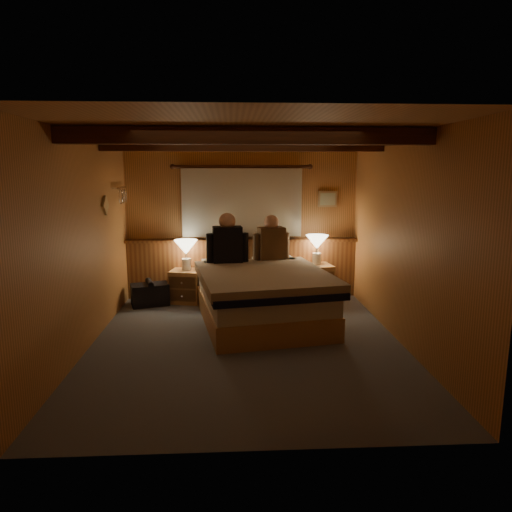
{
  "coord_description": "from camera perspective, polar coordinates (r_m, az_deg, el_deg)",
  "views": [
    {
      "loc": [
        -0.16,
        -5.06,
        1.98
      ],
      "look_at": [
        0.13,
        0.4,
        0.96
      ],
      "focal_mm": 32.0,
      "sensor_mm": 36.0,
      "label": 1
    }
  ],
  "objects": [
    {
      "name": "floor",
      "position": [
        5.44,
        -1.18,
        -10.82
      ],
      "size": [
        4.2,
        4.2,
        0.0
      ],
      "primitive_type": "plane",
      "color": "#50555F",
      "rests_on": "ground"
    },
    {
      "name": "ceiling",
      "position": [
        5.08,
        -1.29,
        15.29
      ],
      "size": [
        4.2,
        4.2,
        0.0
      ],
      "primitive_type": "plane",
      "rotation": [
        3.14,
        0.0,
        0.0
      ],
      "color": "#BD8147",
      "rests_on": "wall_back"
    },
    {
      "name": "wall_back",
      "position": [
        7.2,
        -1.77,
        4.32
      ],
      "size": [
        3.6,
        0.0,
        3.6
      ],
      "primitive_type": "plane",
      "rotation": [
        1.57,
        0.0,
        0.0
      ],
      "color": "#CB8449",
      "rests_on": "floor"
    },
    {
      "name": "wall_left",
      "position": [
        5.38,
        -20.79,
        1.52
      ],
      "size": [
        0.0,
        4.2,
        4.2
      ],
      "primitive_type": "plane",
      "rotation": [
        1.57,
        0.0,
        1.57
      ],
      "color": "#CB8449",
      "rests_on": "floor"
    },
    {
      "name": "wall_right",
      "position": [
        5.48,
        17.94,
        1.85
      ],
      "size": [
        0.0,
        4.2,
        4.2
      ],
      "primitive_type": "plane",
      "rotation": [
        1.57,
        0.0,
        -1.57
      ],
      "color": "#CB8449",
      "rests_on": "floor"
    },
    {
      "name": "wall_front",
      "position": [
        3.06,
        0.03,
        -4.18
      ],
      "size": [
        3.6,
        0.0,
        3.6
      ],
      "primitive_type": "plane",
      "rotation": [
        -1.57,
        0.0,
        0.0
      ],
      "color": "#CB8449",
      "rests_on": "floor"
    },
    {
      "name": "wainscot",
      "position": [
        7.25,
        -1.72,
        -1.35
      ],
      "size": [
        3.6,
        0.23,
        0.94
      ],
      "color": "brown",
      "rests_on": "wall_back"
    },
    {
      "name": "curtain_window",
      "position": [
        7.11,
        -1.77,
        6.84
      ],
      "size": [
        2.18,
        0.09,
        1.11
      ],
      "color": "#4B2512",
      "rests_on": "wall_back"
    },
    {
      "name": "ceiling_beams",
      "position": [
        5.22,
        -1.33,
        14.17
      ],
      "size": [
        3.6,
        1.65,
        0.16
      ],
      "color": "#4B2512",
      "rests_on": "ceiling"
    },
    {
      "name": "coat_rail",
      "position": [
        6.82,
        -16.4,
        7.5
      ],
      "size": [
        0.05,
        0.55,
        0.24
      ],
      "color": "silver",
      "rests_on": "wall_left"
    },
    {
      "name": "framed_print",
      "position": [
        7.31,
        8.95,
        7.04
      ],
      "size": [
        0.3,
        0.04,
        0.25
      ],
      "color": "tan",
      "rests_on": "wall_back"
    },
    {
      "name": "bed",
      "position": [
        6.06,
        0.74,
        -4.92
      ],
      "size": [
        1.9,
        2.29,
        0.7
      ],
      "rotation": [
        0.0,
        0.0,
        0.17
      ],
      "color": "#AC7749",
      "rests_on": "floor"
    },
    {
      "name": "nightstand_left",
      "position": [
        7.08,
        -8.69,
        -3.73
      ],
      "size": [
        0.53,
        0.49,
        0.5
      ],
      "rotation": [
        0.0,
        0.0,
        -0.21
      ],
      "color": "#AC7749",
      "rests_on": "floor"
    },
    {
      "name": "nightstand_right",
      "position": [
        7.12,
        7.26,
        -3.32
      ],
      "size": [
        0.59,
        0.55,
        0.57
      ],
      "rotation": [
        0.0,
        0.0,
        0.18
      ],
      "color": "#AC7749",
      "rests_on": "floor"
    },
    {
      "name": "lamp_left",
      "position": [
        6.97,
        -8.75,
        0.87
      ],
      "size": [
        0.35,
        0.35,
        0.46
      ],
      "color": "silver",
      "rests_on": "nightstand_left"
    },
    {
      "name": "lamp_right",
      "position": [
        7.07,
        7.64,
        1.53
      ],
      "size": [
        0.35,
        0.35,
        0.45
      ],
      "color": "silver",
      "rests_on": "nightstand_right"
    },
    {
      "name": "person_left",
      "position": [
        6.49,
        -3.6,
        1.77
      ],
      "size": [
        0.6,
        0.28,
        0.73
      ],
      "rotation": [
        0.0,
        0.0,
        0.11
      ],
      "color": "black",
      "rests_on": "bed"
    },
    {
      "name": "person_right",
      "position": [
        6.71,
        1.92,
        1.87
      ],
      "size": [
        0.55,
        0.3,
        0.68
      ],
      "rotation": [
        0.0,
        0.0,
        0.23
      ],
      "color": "#4F361F",
      "rests_on": "bed"
    },
    {
      "name": "duffel_bag",
      "position": [
        7.03,
        -13.11,
        -4.66
      ],
      "size": [
        0.61,
        0.47,
        0.39
      ],
      "rotation": [
        0.0,
        0.0,
        0.31
      ],
      "color": "black",
      "rests_on": "floor"
    }
  ]
}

